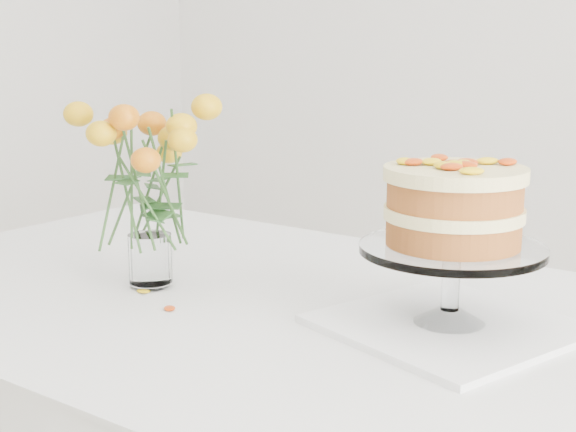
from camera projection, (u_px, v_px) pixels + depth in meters
table at (236, 336)px, 1.39m from camera, size 1.43×0.93×0.76m
napkin at (449, 325)px, 1.19m from camera, size 0.41×0.41×0.01m
cake_stand at (454, 215)px, 1.15m from camera, size 0.27×0.27×0.24m
rose_vase at (147, 162)px, 1.35m from camera, size 0.30×0.30×0.38m
stray_petal_a at (143, 291)px, 1.36m from camera, size 0.03×0.02×0.00m
stray_petal_b at (170, 309)px, 1.27m from camera, size 0.03×0.02×0.00m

